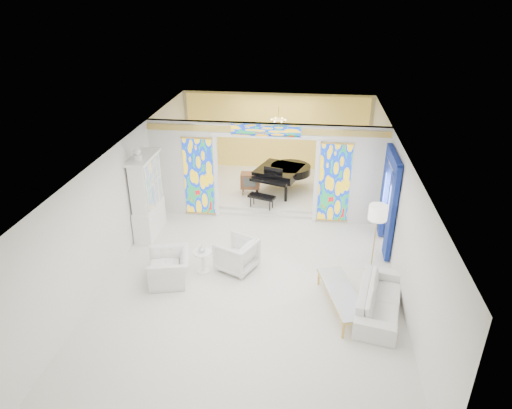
# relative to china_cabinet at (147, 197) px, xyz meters

# --- Properties ---
(floor) EXTENTS (12.00, 12.00, 0.00)m
(floor) POSITION_rel_china_cabinet_xyz_m (3.22, -0.60, -1.17)
(floor) COLOR silver
(floor) RESTS_ON ground
(ceiling) EXTENTS (7.00, 12.00, 0.02)m
(ceiling) POSITION_rel_china_cabinet_xyz_m (3.22, -0.60, 1.83)
(ceiling) COLOR white
(ceiling) RESTS_ON wall_back
(wall_back) EXTENTS (7.00, 0.02, 3.00)m
(wall_back) POSITION_rel_china_cabinet_xyz_m (3.22, 5.40, 0.33)
(wall_back) COLOR silver
(wall_back) RESTS_ON floor
(wall_front) EXTENTS (7.00, 0.02, 3.00)m
(wall_front) POSITION_rel_china_cabinet_xyz_m (3.22, -6.60, 0.33)
(wall_front) COLOR silver
(wall_front) RESTS_ON floor
(wall_left) EXTENTS (0.02, 12.00, 3.00)m
(wall_left) POSITION_rel_china_cabinet_xyz_m (-0.28, -0.60, 0.33)
(wall_left) COLOR silver
(wall_left) RESTS_ON floor
(wall_right) EXTENTS (0.02, 12.00, 3.00)m
(wall_right) POSITION_rel_china_cabinet_xyz_m (6.72, -0.60, 0.33)
(wall_right) COLOR silver
(wall_right) RESTS_ON floor
(partition_wall) EXTENTS (7.00, 0.22, 3.00)m
(partition_wall) POSITION_rel_china_cabinet_xyz_m (3.22, 1.40, 0.48)
(partition_wall) COLOR silver
(partition_wall) RESTS_ON floor
(stained_glass_left) EXTENTS (0.90, 0.04, 2.40)m
(stained_glass_left) POSITION_rel_china_cabinet_xyz_m (1.19, 1.29, 0.13)
(stained_glass_left) COLOR gold
(stained_glass_left) RESTS_ON partition_wall
(stained_glass_right) EXTENTS (0.90, 0.04, 2.40)m
(stained_glass_right) POSITION_rel_china_cabinet_xyz_m (5.25, 1.29, 0.13)
(stained_glass_right) COLOR gold
(stained_glass_right) RESTS_ON partition_wall
(stained_glass_transom) EXTENTS (2.00, 0.04, 0.34)m
(stained_glass_transom) POSITION_rel_china_cabinet_xyz_m (3.22, 1.29, 1.65)
(stained_glass_transom) COLOR gold
(stained_glass_transom) RESTS_ON partition_wall
(alcove_platform) EXTENTS (6.80, 3.80, 0.18)m
(alcove_platform) POSITION_rel_china_cabinet_xyz_m (3.22, 3.50, -1.08)
(alcove_platform) COLOR silver
(alcove_platform) RESTS_ON floor
(gold_curtain_back) EXTENTS (6.70, 0.10, 2.90)m
(gold_curtain_back) POSITION_rel_china_cabinet_xyz_m (3.22, 5.28, 0.33)
(gold_curtain_back) COLOR #EFD053
(gold_curtain_back) RESTS_ON wall_back
(chandelier) EXTENTS (0.48, 0.48, 0.30)m
(chandelier) POSITION_rel_china_cabinet_xyz_m (3.42, 3.40, 1.38)
(chandelier) COLOR gold
(chandelier) RESTS_ON ceiling
(blue_drapes) EXTENTS (0.14, 1.85, 2.65)m
(blue_drapes) POSITION_rel_china_cabinet_xyz_m (6.62, 0.10, 0.41)
(blue_drapes) COLOR navy
(blue_drapes) RESTS_ON wall_right
(china_cabinet) EXTENTS (0.56, 1.46, 2.72)m
(china_cabinet) POSITION_rel_china_cabinet_xyz_m (0.00, 0.00, 0.00)
(china_cabinet) COLOR white
(china_cabinet) RESTS_ON floor
(armchair_left) EXTENTS (1.22, 1.32, 0.72)m
(armchair_left) POSITION_rel_china_cabinet_xyz_m (1.24, -2.22, -0.81)
(armchair_left) COLOR silver
(armchair_left) RESTS_ON floor
(armchair_right) EXTENTS (1.19, 1.17, 0.82)m
(armchair_right) POSITION_rel_china_cabinet_xyz_m (2.78, -1.53, -0.76)
(armchair_right) COLOR white
(armchair_right) RESTS_ON floor
(sofa) EXTENTS (1.32, 2.36, 0.65)m
(sofa) POSITION_rel_china_cabinet_xyz_m (6.17, -2.83, -0.84)
(sofa) COLOR white
(sofa) RESTS_ON floor
(side_table) EXTENTS (0.62, 0.62, 0.59)m
(side_table) POSITION_rel_china_cabinet_xyz_m (1.96, -1.77, -0.78)
(side_table) COLOR white
(side_table) RESTS_ON floor
(vase) EXTENTS (0.20, 0.20, 0.19)m
(vase) POSITION_rel_china_cabinet_xyz_m (1.96, -1.77, -0.48)
(vase) COLOR white
(vase) RESTS_ON side_table
(coffee_table) EXTENTS (1.12, 2.09, 0.45)m
(coffee_table) POSITION_rel_china_cabinet_xyz_m (5.34, -2.81, -0.76)
(coffee_table) COLOR silver
(coffee_table) RESTS_ON floor
(floor_lamp) EXTENTS (0.58, 0.58, 1.84)m
(floor_lamp) POSITION_rel_china_cabinet_xyz_m (6.17, -1.23, 0.40)
(floor_lamp) COLOR gold
(floor_lamp) RESTS_ON floor
(grand_piano) EXTENTS (2.14, 2.70, 1.04)m
(grand_piano) POSITION_rel_china_cabinet_xyz_m (3.65, 3.08, -0.29)
(grand_piano) COLOR black
(grand_piano) RESTS_ON alcove_platform
(tv_console) EXTENTS (0.65, 0.47, 0.73)m
(tv_console) POSITION_rel_china_cabinet_xyz_m (2.56, 2.71, -0.52)
(tv_console) COLOR brown
(tv_console) RESTS_ON alcove_platform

